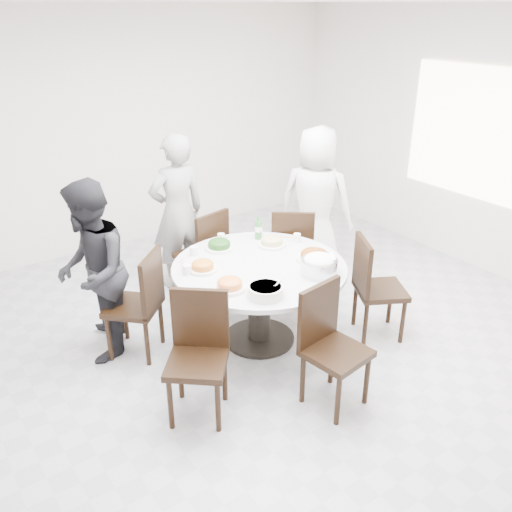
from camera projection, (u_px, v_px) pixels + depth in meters
floor at (267, 350)px, 4.78m from camera, size 6.00×6.00×0.01m
ceiling at (270, 0)px, 3.60m from camera, size 6.00×6.00×0.01m
wall_back at (119, 132)px, 6.42m from camera, size 6.00×0.01×2.80m
wall_right at (496, 147)px, 5.75m from camera, size 0.01×6.00×2.80m
window at (497, 138)px, 5.70m from camera, size 0.04×2.20×1.40m
dining_table at (259, 303)px, 4.78m from camera, size 1.50×1.50×0.75m
chair_ne at (291, 249)px, 5.60m from camera, size 0.59×0.59×0.95m
chair_n at (201, 253)px, 5.52m from camera, size 0.50×0.50×0.95m
chair_nw at (133, 304)px, 4.58m from camera, size 0.59×0.59×0.95m
chair_sw at (197, 360)px, 3.86m from camera, size 0.59×0.59×0.95m
chair_s at (337, 350)px, 3.97m from camera, size 0.48×0.48×0.95m
chair_se at (381, 288)px, 4.84m from camera, size 0.57×0.57×0.95m
diner_right at (316, 203)px, 5.85m from camera, size 0.89×0.97×1.66m
diner_middle at (178, 213)px, 5.59m from camera, size 0.61×0.42×1.65m
diner_left at (92, 272)px, 4.45m from camera, size 0.84×0.93×1.55m
dish_greens at (219, 246)px, 4.92m from camera, size 0.26×0.26×0.07m
dish_pale at (272, 242)px, 4.99m from camera, size 0.26×0.26×0.07m
dish_orange at (203, 267)px, 4.52m from camera, size 0.24×0.24×0.06m
dish_redbrown at (314, 256)px, 4.70m from camera, size 0.31×0.31×0.08m
dish_tofu at (230, 285)px, 4.23m from camera, size 0.26×0.26×0.07m
rice_bowl at (319, 267)px, 4.45m from camera, size 0.30×0.30×0.13m
soup_bowl at (265, 291)px, 4.13m from camera, size 0.28×0.28×0.09m
beverage_bottle at (258, 227)px, 5.11m from camera, size 0.07×0.07×0.23m
tea_cups at (221, 237)px, 5.10m from camera, size 0.07×0.07×0.08m
chopsticks at (216, 240)px, 5.11m from camera, size 0.24×0.04×0.01m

